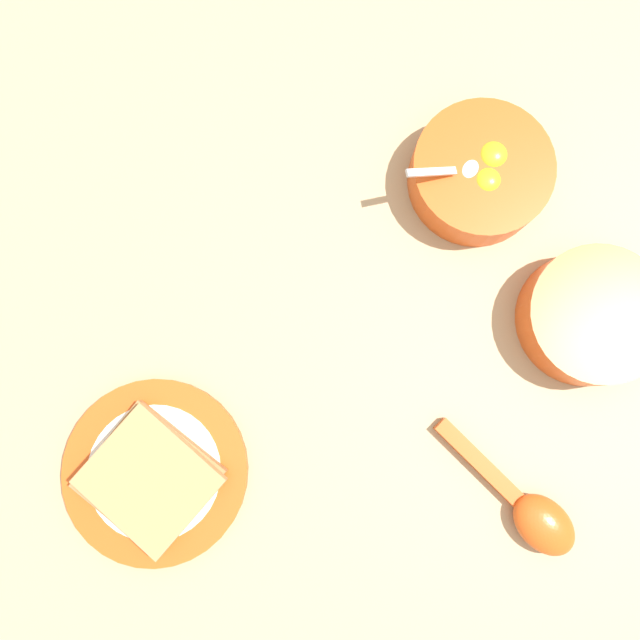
# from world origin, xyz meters

# --- Properties ---
(ground_plane) EXTENTS (3.00, 3.00, 0.00)m
(ground_plane) POSITION_xyz_m (0.00, 0.00, 0.00)
(ground_plane) COLOR tan
(egg_bowl) EXTENTS (0.13, 0.13, 0.07)m
(egg_bowl) POSITION_xyz_m (0.22, 0.11, 0.02)
(egg_bowl) COLOR #DB5119
(egg_bowl) RESTS_ON ground_plane
(toast_plate) EXTENTS (0.17, 0.17, 0.01)m
(toast_plate) POSITION_xyz_m (-0.19, 0.22, 0.01)
(toast_plate) COLOR #DB5119
(toast_plate) RESTS_ON ground_plane
(toast_sandwich) EXTENTS (0.11, 0.12, 0.03)m
(toast_sandwich) POSITION_xyz_m (-0.19, 0.22, 0.03)
(toast_sandwich) COLOR #9E7042
(toast_sandwich) RESTS_ON toast_plate
(soup_spoon) EXTENTS (0.07, 0.17, 0.03)m
(soup_spoon) POSITION_xyz_m (-0.04, -0.09, 0.01)
(soup_spoon) COLOR #DB5119
(soup_spoon) RESTS_ON ground_plane
(congee_bowl) EXTENTS (0.13, 0.13, 0.05)m
(congee_bowl) POSITION_xyz_m (0.15, -0.05, 0.03)
(congee_bowl) COLOR #DB5119
(congee_bowl) RESTS_ON ground_plane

